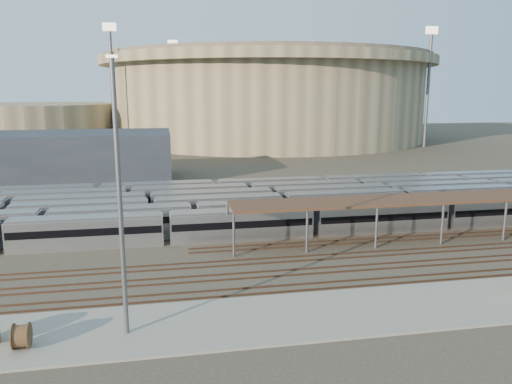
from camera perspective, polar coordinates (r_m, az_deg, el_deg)
The scene contains 13 objects.
ground at distance 57.62m, azimuth 5.62°, elevation -7.28°, with size 420.00×420.00×0.00m, color #383026.
apron at distance 42.92m, azimuth 4.75°, elevation -13.96°, with size 50.00×9.00×0.20m, color gray.
subway_trains at distance 74.51m, azimuth 2.11°, elevation -1.44°, with size 126.20×23.90×3.60m.
inspection_shed at distance 68.99m, azimuth 22.57°, elevation -0.68°, with size 60.30×6.00×5.30m.
empty_tracks at distance 53.09m, azimuth 7.14°, elevation -8.89°, with size 170.00×9.62×0.18m.
stadium at distance 196.52m, azimuth 1.29°, elevation 10.97°, with size 124.00×124.00×32.50m.
secondary_arena at distance 188.00m, azimuth -24.49°, elevation 7.03°, with size 56.00×56.00×14.00m, color gray.
service_building at distance 109.89m, azimuth -20.81°, elevation 3.73°, with size 42.00×20.00×10.00m, color #1E232D.
floodlight_0 at distance 162.95m, azimuth -16.09°, elevation 11.87°, with size 4.00×1.00×38.40m.
floodlight_2 at distance 174.66m, azimuth 19.09°, elevation 11.65°, with size 4.00×1.00×38.40m.
floodlight_3 at distance 212.37m, azimuth -9.35°, elevation 12.00°, with size 4.00×1.00×38.40m.
cable_reel_west at distance 41.14m, azimuth -25.24°, elevation -14.65°, with size 1.91×1.91×1.06m, color brown.
yard_light_pole at distance 37.74m, azimuth -15.31°, elevation -0.94°, with size 0.81×0.36×20.76m.
Camera 1 is at (-15.51, -52.29, 18.58)m, focal length 35.00 mm.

